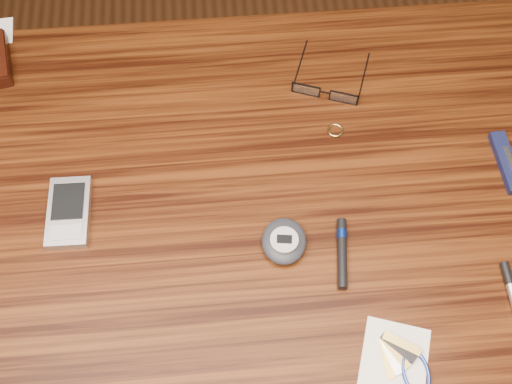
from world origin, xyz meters
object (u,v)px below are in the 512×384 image
pocket_knife (506,162)px  pda_phone (69,212)px  eyeglasses (326,91)px  pedometer (284,241)px  desk (238,231)px  notepad_keys (405,364)px

pocket_knife → pda_phone: bearing=-177.3°
eyeglasses → pedometer: pedometer is taller
desk → pocket_knife: bearing=3.8°
desk → eyeglasses: size_ratio=7.28×
pedometer → pocket_knife: (0.34, 0.10, -0.01)m
desk → pda_phone: 0.26m
pda_phone → pedometer: 0.30m
pda_phone → pedometer: pedometer is taller
desk → pedometer: size_ratio=12.88×
pda_phone → eyeglasses: bearing=24.7°
pda_phone → desk: bearing=0.8°
desk → notepad_keys: size_ratio=8.93×
pda_phone → pocket_knife: pda_phone is taller
pocket_knife → notepad_keys: bearing=-126.4°
eyeglasses → pda_phone: eyeglasses is taller
desk → pedometer: pedometer is taller
notepad_keys → pocket_knife: 0.34m
eyeglasses → pocket_knife: eyeglasses is taller
desk → eyeglasses: bearing=49.0°
eyeglasses → pda_phone: bearing=-155.3°
desk → notepad_keys: (0.19, -0.25, 0.11)m
desk → notepad_keys: bearing=-52.1°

